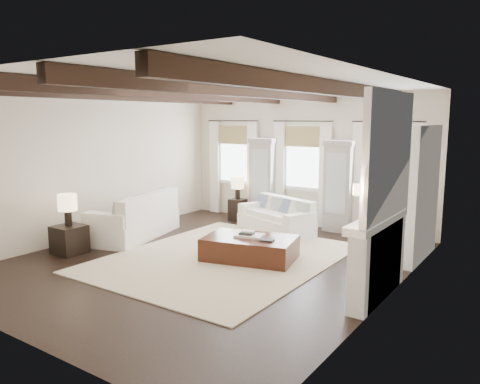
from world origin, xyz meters
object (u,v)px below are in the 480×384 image
Objects in this scene: ottoman at (250,248)px; side_table_front at (69,239)px; sofa_back at (278,218)px; side_table_back at (238,210)px; sofa_left at (137,219)px.

ottoman is 3.00× the size of side_table_front.
side_table_front is at bearing -123.43° from sofa_back.
side_table_front is at bearing -166.17° from ottoman.
side_table_back is at bearing 114.90° from ottoman.
side_table_back is (-1.50, 0.53, -0.05)m from sofa_back.
sofa_left is (-2.35, -2.15, 0.08)m from sofa_back.
side_table_back reaches higher than ottoman.
side_table_front is 0.99× the size of side_table_back.
ottoman is at bearing -73.32° from sofa_back.
sofa_left reaches higher than sofa_back.
ottoman is at bearing -0.06° from sofa_left.
sofa_back is 3.70× the size of side_table_front.
ottoman is 2.98× the size of side_table_back.
side_table_back is at bearing 76.94° from side_table_front.
side_table_front is (-2.50, -3.79, -0.05)m from sofa_back.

